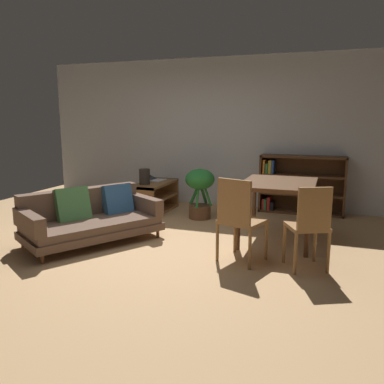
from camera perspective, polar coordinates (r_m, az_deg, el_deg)
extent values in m
plane|color=tan|center=(5.18, -5.62, -7.68)|extent=(8.16, 8.16, 0.00)
cube|color=silver|center=(7.45, 3.17, 8.54)|extent=(6.80, 0.10, 2.70)
cylinder|color=brown|center=(5.50, -4.96, -6.00)|extent=(0.04, 0.04, 0.11)
cylinder|color=brown|center=(4.85, -20.77, -9.02)|extent=(0.04, 0.04, 0.11)
cylinder|color=brown|center=(6.10, -8.84, -4.40)|extent=(0.04, 0.04, 0.11)
cylinder|color=brown|center=(5.52, -23.21, -6.80)|extent=(0.04, 0.04, 0.11)
cube|color=brown|center=(5.41, -14.14, -5.43)|extent=(1.63, 1.93, 0.10)
cube|color=brown|center=(5.38, -14.19, -4.41)|extent=(1.57, 1.85, 0.10)
cube|color=brown|center=(5.63, -15.75, -1.36)|extent=(1.02, 1.52, 0.37)
cube|color=brown|center=(5.71, -7.00, -1.66)|extent=(0.77, 0.55, 0.22)
cube|color=brown|center=(5.08, -22.47, -3.98)|extent=(0.77, 0.55, 0.22)
cube|color=#4C894C|center=(5.43, -16.82, -1.72)|extent=(0.42, 0.49, 0.45)
cube|color=#336093|center=(5.69, -10.70, -1.01)|extent=(0.41, 0.47, 0.43)
cube|color=brown|center=(7.42, -3.71, 0.04)|extent=(0.47, 0.04, 0.52)
cube|color=brown|center=(6.49, -7.39, -1.59)|extent=(0.47, 0.04, 0.52)
cube|color=brown|center=(6.95, -5.43, -0.78)|extent=(0.47, 1.05, 0.04)
cube|color=brown|center=(6.91, -5.46, 1.23)|extent=(0.47, 1.09, 0.04)
cube|color=brown|center=(7.00, -5.39, -2.64)|extent=(0.47, 1.05, 0.04)
cube|color=silver|center=(7.06, -4.98, 1.68)|extent=(0.23, 0.33, 0.02)
cube|color=black|center=(7.16, -6.35, 2.10)|extent=(0.21, 0.31, 0.07)
cylinder|color=#2D2823|center=(6.70, -6.86, 2.22)|extent=(0.18, 0.18, 0.26)
cylinder|color=slate|center=(6.70, -6.87, 2.66)|extent=(0.10, 0.10, 0.01)
cylinder|color=brown|center=(6.49, 1.13, -2.84)|extent=(0.36, 0.36, 0.22)
cylinder|color=#287A33|center=(6.38, 1.96, 0.40)|extent=(0.23, 0.04, 0.56)
cylinder|color=#287A33|center=(6.52, 1.60, -0.14)|extent=(0.08, 0.26, 0.40)
cylinder|color=#287A33|center=(6.48, 0.46, -0.21)|extent=(0.22, 0.10, 0.40)
cylinder|color=#287A33|center=(6.30, 0.91, 0.39)|extent=(0.06, 0.26, 0.58)
ellipsoid|color=#287A33|center=(6.39, 1.15, 1.87)|extent=(0.48, 0.48, 0.33)
cylinder|color=#56351E|center=(5.94, 8.97, -1.62)|extent=(0.06, 0.06, 0.75)
cylinder|color=#56351E|center=(4.94, 6.67, -4.07)|extent=(0.06, 0.06, 0.75)
cylinder|color=#56351E|center=(5.85, 16.97, -2.16)|extent=(0.06, 0.06, 0.75)
cylinder|color=#56351E|center=(4.83, 16.31, -4.79)|extent=(0.06, 0.06, 0.75)
cube|color=#56351E|center=(5.29, 12.43, 1.18)|extent=(0.93, 1.14, 0.05)
cylinder|color=olive|center=(4.88, 6.22, -6.12)|extent=(0.04, 0.04, 0.45)
cylinder|color=olive|center=(4.69, 10.66, -6.96)|extent=(0.04, 0.04, 0.45)
cylinder|color=olive|center=(4.57, 3.68, -7.25)|extent=(0.04, 0.04, 0.45)
cylinder|color=olive|center=(4.36, 8.34, -8.24)|extent=(0.04, 0.04, 0.45)
cube|color=olive|center=(4.55, 7.29, -4.21)|extent=(0.57, 0.54, 0.04)
cube|color=olive|center=(4.33, 6.08, -1.36)|extent=(0.40, 0.16, 0.49)
cylinder|color=olive|center=(4.63, 13.16, -7.29)|extent=(0.04, 0.04, 0.45)
cylinder|color=olive|center=(4.76, 17.31, -7.00)|extent=(0.04, 0.04, 0.45)
cylinder|color=olive|center=(4.32, 14.68, -8.67)|extent=(0.04, 0.04, 0.45)
cylinder|color=olive|center=(4.46, 19.07, -8.31)|extent=(0.04, 0.04, 0.45)
cube|color=olive|center=(4.47, 16.22, -4.83)|extent=(0.52, 0.52, 0.04)
cube|color=olive|center=(4.25, 17.27, -2.29)|extent=(0.34, 0.19, 0.44)
cube|color=#56351E|center=(7.10, 9.97, 1.36)|extent=(0.04, 0.34, 0.99)
cube|color=#56351E|center=(7.00, 21.19, 0.67)|extent=(0.04, 0.34, 0.99)
cube|color=#56351E|center=(6.95, 15.74, 4.91)|extent=(1.42, 0.34, 0.04)
cube|color=#56351E|center=(7.11, 15.35, -2.79)|extent=(1.42, 0.34, 0.04)
cube|color=#56351E|center=(7.17, 15.64, 1.21)|extent=(1.38, 0.04, 0.99)
cube|color=#56351E|center=(7.04, 15.48, -0.26)|extent=(1.38, 0.33, 0.04)
cube|color=#56351E|center=(6.99, 15.61, 2.30)|extent=(1.38, 0.33, 0.04)
cube|color=red|center=(7.12, 10.29, -1.62)|extent=(0.04, 0.22, 0.19)
cube|color=#337F47|center=(7.13, 10.64, -1.62)|extent=(0.04, 0.28, 0.19)
cube|color=red|center=(7.12, 11.09, -1.53)|extent=(0.05, 0.27, 0.22)
cube|color=black|center=(7.11, 11.53, -1.88)|extent=(0.06, 0.25, 0.14)
cube|color=#993884|center=(7.07, 10.45, 0.84)|extent=(0.06, 0.25, 0.17)
cube|color=gold|center=(7.05, 11.03, 0.72)|extent=(0.07, 0.21, 0.15)
cube|color=#993884|center=(7.05, 11.55, 0.93)|extent=(0.04, 0.25, 0.21)
cube|color=#993884|center=(7.05, 11.92, 0.66)|extent=(0.04, 0.25, 0.15)
cube|color=orange|center=(7.03, 10.47, 3.68)|extent=(0.03, 0.28, 0.24)
cube|color=#337F47|center=(7.02, 10.83, 3.41)|extent=(0.04, 0.25, 0.17)
cube|color=gold|center=(7.01, 11.26, 3.62)|extent=(0.05, 0.25, 0.23)
cube|color=#2D5199|center=(7.00, 11.67, 3.61)|extent=(0.04, 0.26, 0.23)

